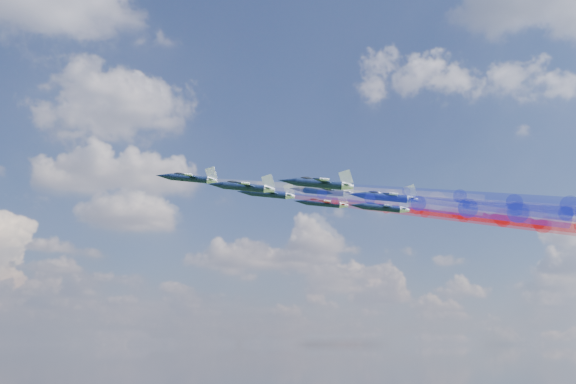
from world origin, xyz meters
name	(u,v)px	position (x,y,z in m)	size (l,w,h in m)	color
jet_lead	(189,178)	(-21.76, 7.06, 143.84)	(10.78, 13.47, 3.59)	black
trail_lead	(347,193)	(7.24, -8.34, 140.11)	(4.49, 54.20, 4.49)	white
jet_inner_left	(244,187)	(-14.92, -8.20, 139.34)	(10.78, 13.47, 3.59)	black
trail_inner_left	(419,203)	(14.08, -23.60, 135.61)	(4.49, 54.20, 4.49)	#1922D8
jet_inner_right	(269,194)	(-2.52, 10.69, 142.82)	(10.78, 13.47, 3.59)	black
trail_inner_right	(418,208)	(26.48, -4.72, 139.09)	(4.49, 54.20, 4.49)	red
jet_outer_left	(319,184)	(-6.79, -24.55, 137.18)	(10.78, 13.47, 3.59)	black
trail_outer_left	(514,201)	(22.21, -39.96, 133.45)	(4.49, 54.20, 4.49)	#1922D8
jet_center_third	(324,191)	(2.94, -6.54, 140.39)	(10.78, 13.47, 3.59)	black
trail_center_third	(490,207)	(31.94, -21.95, 136.66)	(4.49, 54.20, 4.49)	white
jet_outer_right	(323,204)	(13.58, 15.77, 142.93)	(10.78, 13.47, 3.59)	black
trail_outer_right	(464,217)	(42.58, 0.36, 139.20)	(4.49, 54.20, 4.49)	red
jet_rear_left	(386,197)	(9.86, -19.12, 137.24)	(10.78, 13.47, 3.59)	black
trail_rear_left	(566,214)	(38.86, -34.53, 133.51)	(4.49, 54.20, 4.49)	#1922D8
jet_rear_right	(382,208)	(18.94, -2.24, 139.01)	(10.78, 13.47, 3.59)	black
trail_rear_right	(538,222)	(47.93, -17.65, 135.28)	(4.49, 54.20, 4.49)	red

